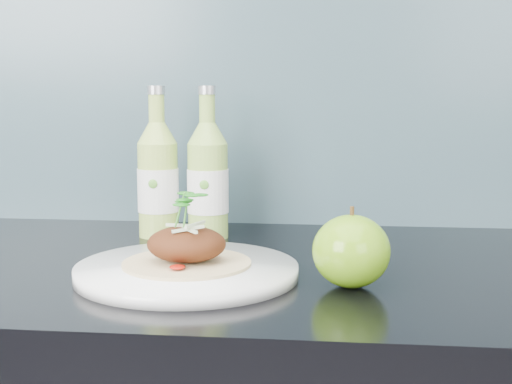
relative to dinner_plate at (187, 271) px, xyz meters
The scene contains 6 objects.
subway_backsplash 0.51m from the dinner_plate, 88.80° to the left, with size 4.00×0.02×0.70m, color #6996A6.
dinner_plate is the anchor object (origin of this frame).
pork_taco 0.04m from the dinner_plate, ahead, with size 0.16×0.16×0.10m.
green_apple 0.21m from the dinner_plate, ahead, with size 0.11×0.11×0.10m.
cider_bottle_left 0.27m from the dinner_plate, 111.53° to the left, with size 0.08×0.08×0.24m.
cider_bottle_right 0.26m from the dinner_plate, 93.74° to the left, with size 0.07×0.07×0.24m.
Camera 1 is at (0.17, 0.76, 1.13)m, focal length 50.00 mm.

